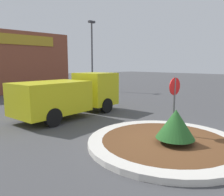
# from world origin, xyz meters

# --- Properties ---
(ground_plane) EXTENTS (120.00, 120.00, 0.00)m
(ground_plane) POSITION_xyz_m (0.00, 0.00, 0.00)
(ground_plane) COLOR #474749
(traffic_island) EXTENTS (5.11, 5.11, 0.18)m
(traffic_island) POSITION_xyz_m (0.00, 0.00, 0.09)
(traffic_island) COLOR beige
(traffic_island) RESTS_ON ground_plane
(stop_sign) EXTENTS (0.61, 0.07, 2.21)m
(stop_sign) POSITION_xyz_m (0.70, 0.18, 1.50)
(stop_sign) COLOR #4C4C51
(stop_sign) RESTS_ON ground_plane
(island_shrub) EXTENTS (1.21, 1.21, 1.08)m
(island_shrub) POSITION_xyz_m (-0.03, -0.38, 0.81)
(island_shrub) COLOR brown
(island_shrub) RESTS_ON traffic_island
(utility_truck) EXTENTS (6.00, 3.11, 2.18)m
(utility_truck) POSITION_xyz_m (-0.23, 5.73, 1.15)
(utility_truck) COLOR gold
(utility_truck) RESTS_ON ground_plane
(storefront_building) EXTENTS (10.87, 6.07, 5.70)m
(storefront_building) POSITION_xyz_m (0.35, 19.56, 2.85)
(storefront_building) COLOR brown
(storefront_building) RESTS_ON ground_plane
(light_pole) EXTENTS (0.70, 0.30, 7.00)m
(light_pole) POSITION_xyz_m (7.37, 14.42, 4.06)
(light_pole) COLOR #4C4C51
(light_pole) RESTS_ON ground_plane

